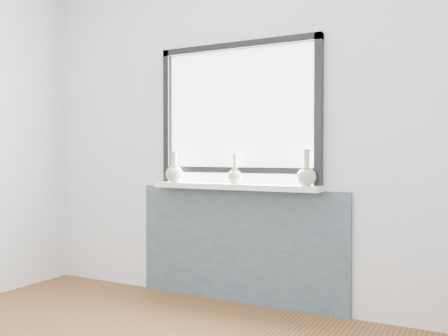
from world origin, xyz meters
The scene contains 7 objects.
back_wall centered at (0.00, 1.81, 1.30)m, with size 3.60×0.02×2.60m, color silver.
apron_panel centered at (0.00, 1.78, 0.43)m, with size 1.70×0.03×0.86m, color #4B5A68.
windowsill centered at (0.00, 1.71, 0.88)m, with size 1.32×0.18×0.04m, color white.
window centered at (0.00, 1.77, 1.44)m, with size 1.30×0.06×1.05m.
vase_a centered at (-0.51, 1.69, 0.97)m, with size 0.14×0.14×0.24m.
vase_b centered at (0.00, 1.72, 0.97)m, with size 0.11×0.11×0.22m.
vase_c centered at (0.56, 1.70, 0.98)m, with size 0.14×0.14×0.25m.
Camera 1 is at (1.67, -1.57, 1.11)m, focal length 40.00 mm.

